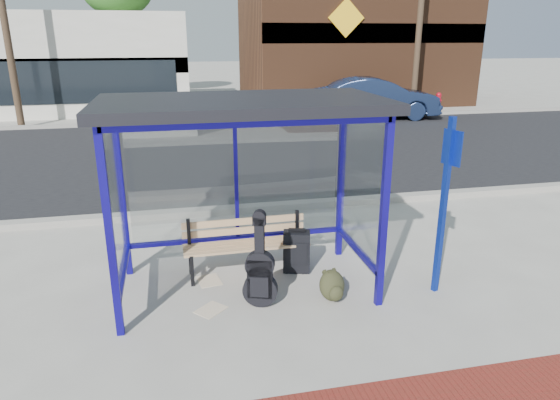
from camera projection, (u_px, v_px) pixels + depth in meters
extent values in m
plane|color=#B2ADA0|center=(246.00, 288.00, 6.45)|extent=(120.00, 120.00, 0.00)
cube|color=gray|center=(222.00, 210.00, 9.12)|extent=(60.00, 0.25, 0.12)
cube|color=black|center=(203.00, 153.00, 13.87)|extent=(60.00, 10.00, 0.00)
cube|color=gray|center=(193.00, 121.00, 18.59)|extent=(60.00, 0.25, 0.12)
cube|color=#B2ADA0|center=(191.00, 115.00, 20.37)|extent=(60.00, 4.00, 0.01)
cube|color=#150C8A|center=(110.00, 236.00, 5.09)|extent=(0.08, 0.08, 2.30)
cube|color=#150C8A|center=(384.00, 215.00, 5.70)|extent=(0.08, 0.08, 2.30)
cube|color=#150C8A|center=(122.00, 193.00, 6.48)|extent=(0.08, 0.08, 2.30)
cube|color=#150C8A|center=(341.00, 180.00, 7.09)|extent=(0.08, 0.08, 2.30)
cube|color=#150C8A|center=(234.00, 104.00, 6.44)|extent=(3.00, 0.08, 0.08)
cube|color=#150C8A|center=(253.00, 123.00, 5.05)|extent=(3.00, 0.08, 0.08)
cube|color=#150C8A|center=(106.00, 117.00, 5.44)|extent=(0.08, 1.50, 0.08)
cube|color=#150C8A|center=(365.00, 109.00, 6.05)|extent=(0.08, 1.50, 0.08)
cube|color=#150C8A|center=(238.00, 237.00, 7.02)|extent=(3.00, 0.08, 0.06)
cube|color=#150C8A|center=(123.00, 271.00, 6.02)|extent=(0.08, 1.50, 0.06)
cube|color=#150C8A|center=(357.00, 249.00, 6.63)|extent=(0.08, 1.50, 0.06)
cube|color=#150C8A|center=(236.00, 172.00, 6.73)|extent=(0.05, 0.05, 1.90)
cube|color=silver|center=(236.00, 175.00, 6.74)|extent=(2.84, 0.01, 1.82)
cube|color=silver|center=(115.00, 199.00, 5.74)|extent=(0.02, 1.34, 1.82)
cube|color=silver|center=(361.00, 184.00, 6.35)|extent=(0.02, 1.34, 1.82)
cube|color=black|center=(242.00, 104.00, 5.71)|extent=(3.30, 1.80, 0.12)
cube|color=#59331E|center=(350.00, 34.00, 24.24)|extent=(10.00, 7.00, 6.40)
cube|color=black|center=(379.00, 33.00, 21.04)|extent=(10.00, 0.10, 0.80)
cube|color=yellow|center=(346.00, 18.00, 20.45)|extent=(1.56, 0.06, 1.56)
cylinder|color=#4C3826|center=(122.00, 48.00, 25.47)|extent=(0.36, 0.36, 5.00)
cylinder|color=#4C3826|center=(403.00, 47.00, 28.62)|extent=(0.36, 0.36, 5.00)
cylinder|color=#4C3826|center=(2.00, 7.00, 16.41)|extent=(0.24, 0.24, 8.00)
cylinder|color=#4C3826|center=(421.00, 12.00, 19.46)|extent=(0.24, 0.24, 8.00)
cube|color=black|center=(192.00, 271.00, 6.44)|extent=(0.05, 0.05, 0.42)
cube|color=black|center=(190.00, 247.00, 6.72)|extent=(0.05, 0.05, 0.80)
cube|color=black|center=(191.00, 265.00, 6.61)|extent=(0.05, 0.38, 0.05)
cube|color=black|center=(303.00, 260.00, 6.77)|extent=(0.05, 0.05, 0.42)
cube|color=black|center=(297.00, 237.00, 7.05)|extent=(0.05, 0.05, 0.80)
cube|color=black|center=(300.00, 254.00, 6.94)|extent=(0.05, 0.38, 0.05)
cube|color=tan|center=(249.00, 250.00, 6.56)|extent=(1.68, 0.11, 0.03)
cube|color=tan|center=(247.00, 247.00, 6.66)|extent=(1.68, 0.11, 0.03)
cube|color=tan|center=(246.00, 244.00, 6.75)|extent=(1.68, 0.11, 0.03)
cube|color=tan|center=(245.00, 241.00, 6.85)|extent=(1.68, 0.11, 0.03)
cube|color=tan|center=(244.00, 230.00, 6.84)|extent=(1.68, 0.06, 0.09)
cube|color=tan|center=(244.00, 221.00, 6.80)|extent=(1.68, 0.06, 0.09)
cylinder|color=black|center=(260.00, 290.00, 5.97)|extent=(0.43, 0.24, 0.42)
cylinder|color=black|center=(260.00, 265.00, 5.87)|extent=(0.37, 0.22, 0.35)
cube|color=black|center=(260.00, 278.00, 5.92)|extent=(0.32, 0.21, 0.50)
cube|color=black|center=(260.00, 238.00, 5.76)|extent=(0.14, 0.13, 0.50)
cube|color=black|center=(259.00, 221.00, 5.69)|extent=(0.17, 0.14, 0.10)
cube|color=black|center=(297.00, 251.00, 6.82)|extent=(0.41, 0.31, 0.57)
cylinder|color=black|center=(287.00, 269.00, 6.91)|extent=(0.10, 0.21, 0.05)
cylinder|color=black|center=(306.00, 269.00, 6.90)|extent=(0.10, 0.21, 0.05)
cube|color=black|center=(297.00, 230.00, 6.72)|extent=(0.23, 0.10, 0.04)
cube|color=black|center=(296.00, 254.00, 6.71)|extent=(0.28, 0.09, 0.31)
ellipsoid|color=#2A2B18|center=(332.00, 285.00, 6.11)|extent=(0.36, 0.28, 0.38)
ellipsoid|color=#2A2B18|center=(336.00, 294.00, 6.02)|extent=(0.20, 0.16, 0.20)
cube|color=#2A2B18|center=(332.00, 271.00, 6.07)|extent=(0.11, 0.06, 0.03)
cube|color=#0D2697|center=(443.00, 208.00, 6.04)|extent=(0.08, 0.08, 2.23)
cube|color=#0D2697|center=(452.00, 148.00, 5.83)|extent=(0.10, 0.27, 0.42)
cube|color=white|center=(209.00, 281.00, 6.63)|extent=(0.34, 0.40, 0.01)
cube|color=white|center=(211.00, 310.00, 5.93)|extent=(0.43, 0.43, 0.01)
cube|color=white|center=(261.00, 284.00, 6.53)|extent=(0.45, 0.41, 0.01)
imported|color=#182444|center=(376.00, 98.00, 19.44)|extent=(4.95, 2.30, 1.57)
cylinder|color=#AF0C1B|center=(438.00, 103.00, 21.67)|extent=(0.21, 0.21, 0.63)
sphere|color=#AF0C1B|center=(439.00, 95.00, 21.56)|extent=(0.23, 0.23, 0.23)
cylinder|color=#AF0C1B|center=(438.00, 101.00, 21.64)|extent=(0.35, 0.23, 0.10)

